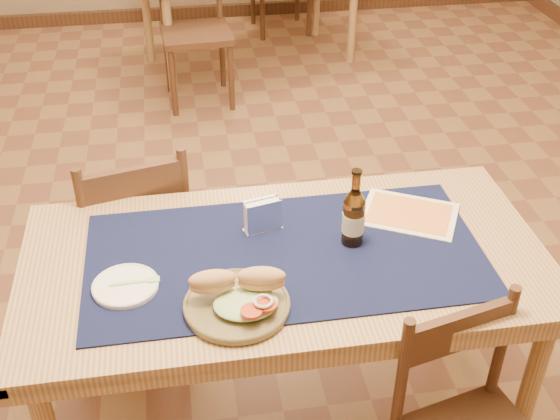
{
  "coord_description": "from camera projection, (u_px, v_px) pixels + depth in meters",
  "views": [
    {
      "loc": [
        -0.28,
        -2.45,
        2.08
      ],
      "look_at": [
        0.0,
        -0.7,
        0.85
      ],
      "focal_mm": 45.0,
      "sensor_mm": 36.0,
      "label": 1
    }
  ],
  "objects": [
    {
      "name": "placemat",
      "position": [
        285.0,
        255.0,
        2.13
      ],
      "size": [
        1.2,
        0.6,
        0.01
      ],
      "primitive_type": "cube",
      "color": "#0D1533",
      "rests_on": "main_table"
    },
    {
      "name": "beer_bottle",
      "position": [
        354.0,
        217.0,
        2.12
      ],
      "size": [
        0.07,
        0.07,
        0.26
      ],
      "color": "#45290C",
      "rests_on": "placemat"
    },
    {
      "name": "fork",
      "position": [
        139.0,
        281.0,
        2.0
      ],
      "size": [
        0.14,
        0.03,
        0.0
      ],
      "color": "#9EE57D",
      "rests_on": "side_plate"
    },
    {
      "name": "chair_main_far",
      "position": [
        135.0,
        237.0,
        2.68
      ],
      "size": [
        0.49,
        0.49,
        0.89
      ],
      "color": "#472919",
      "rests_on": "ground"
    },
    {
      "name": "baseboard",
      "position": [
        255.0,
        268.0,
        3.18
      ],
      "size": [
        6.0,
        7.0,
        0.1
      ],
      "color": "#472919",
      "rests_on": "ground"
    },
    {
      "name": "chair_back_near",
      "position": [
        195.0,
        28.0,
        4.46
      ],
      "size": [
        0.46,
        0.46,
        0.93
      ],
      "color": "#472919",
      "rests_on": "ground"
    },
    {
      "name": "menu_card",
      "position": [
        409.0,
        214.0,
        2.3
      ],
      "size": [
        0.37,
        0.34,
        0.01
      ],
      "color": "#F5E8B9",
      "rests_on": "placemat"
    },
    {
      "name": "sandwich_plate",
      "position": [
        239.0,
        299.0,
        1.92
      ],
      "size": [
        0.3,
        0.3,
        0.11
      ],
      "color": "brown",
      "rests_on": "placemat"
    },
    {
      "name": "napkin_holder",
      "position": [
        263.0,
        216.0,
        2.2
      ],
      "size": [
        0.13,
        0.07,
        0.11
      ],
      "color": "white",
      "rests_on": "placemat"
    },
    {
      "name": "side_plate",
      "position": [
        125.0,
        285.0,
        2.0
      ],
      "size": [
        0.19,
        0.19,
        0.02
      ],
      "color": "white",
      "rests_on": "placemat"
    },
    {
      "name": "main_table",
      "position": [
        285.0,
        276.0,
        2.18
      ],
      "size": [
        1.6,
        0.8,
        0.75
      ],
      "color": "tan",
      "rests_on": "ground"
    }
  ]
}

